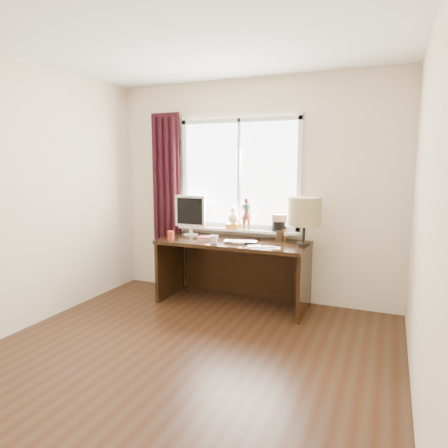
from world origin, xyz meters
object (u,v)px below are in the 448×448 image
at_px(red_cup, 171,235).
at_px(monitor, 190,213).
at_px(laptop, 241,242).
at_px(desk, 236,260).
at_px(table_lamp, 304,212).
at_px(mug, 214,239).

relative_size(red_cup, monitor, 0.20).
height_order(laptop, desk, laptop).
relative_size(monitor, table_lamp, 0.94).
bearing_deg(desk, table_lamp, -3.86).
bearing_deg(desk, laptop, -54.98).
xyz_separation_m(mug, red_cup, (-0.56, 0.03, 0.00)).
height_order(monitor, table_lamp, table_lamp).
xyz_separation_m(laptop, desk, (-0.13, 0.19, -0.26)).
relative_size(laptop, red_cup, 3.70).
bearing_deg(mug, laptop, 25.77).
relative_size(laptop, mug, 3.74).
distance_m(red_cup, desk, 0.81).
xyz_separation_m(laptop, monitor, (-0.74, 0.23, 0.26)).
relative_size(mug, table_lamp, 0.19).
bearing_deg(monitor, mug, -36.98).
bearing_deg(table_lamp, desk, 176.14).
distance_m(red_cup, table_lamp, 1.55).
bearing_deg(mug, desk, 66.51).
bearing_deg(monitor, desk, -3.53).
height_order(laptop, red_cup, red_cup).
xyz_separation_m(desk, monitor, (-0.61, 0.04, 0.52)).
height_order(desk, table_lamp, table_lamp).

